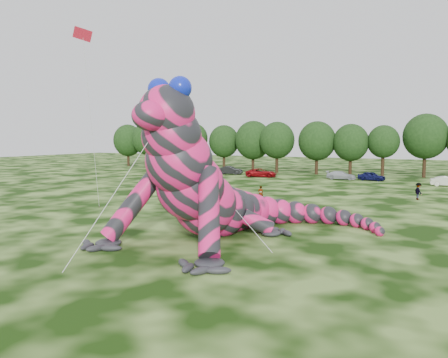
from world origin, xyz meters
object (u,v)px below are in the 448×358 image
object	(u,v)px
tree_2	(169,145)
car_0	(190,171)
tree_7	(317,148)
tree_8	(351,150)
tree_0	(128,145)
car_1	(230,170)
inflatable_gecko	(218,161)
spectator_0	(261,193)
spectator_2	(418,191)
car_2	(261,173)
tree_5	(253,146)
tree_9	(383,151)
tree_10	(425,146)
car_5	(447,181)
tree_6	(277,147)
flying_kite	(84,49)
tree_3	(194,146)
tree_4	(224,148)
tree_1	(147,145)
spectator_4	(218,181)
car_3	(341,175)
car_4	(372,176)

from	to	relation	value
tree_2	car_0	bearing A→B (deg)	-43.48
tree_7	tree_8	world-z (taller)	tree_7
tree_0	car_1	world-z (taller)	tree_0
inflatable_gecko	tree_7	xyz separation A→B (m)	(-6.64, 50.71, -0.38)
spectator_0	spectator_2	world-z (taller)	spectator_2
car_2	tree_5	bearing A→B (deg)	18.69
tree_9	tree_10	xyz separation A→B (m)	(6.33, 1.23, 0.91)
tree_8	car_5	world-z (taller)	tree_8
tree_2	tree_6	bearing A→B (deg)	-4.67
flying_kite	tree_5	size ratio (longest dim) A/B	1.63
car_1	car_5	bearing A→B (deg)	-105.75
tree_3	tree_5	size ratio (longest dim) A/B	0.96
car_0	spectator_2	world-z (taller)	spectator_2
car_1	spectator_2	size ratio (longest dim) A/B	2.39
tree_3	tree_4	xyz separation A→B (m)	(6.08, 1.64, -0.19)
car_5	tree_1	bearing A→B (deg)	72.95
flying_kite	tree_2	world-z (taller)	flying_kite
flying_kite	spectator_4	bearing A→B (deg)	91.46
tree_1	spectator_4	xyz separation A→B (m)	(31.56, -26.35, -4.09)
tree_6	car_0	world-z (taller)	tree_6
tree_0	tree_8	bearing A→B (deg)	-2.56
flying_kite	tree_10	xyz separation A→B (m)	(23.56, 51.59, -8.61)
tree_8	car_1	bearing A→B (deg)	-159.56
tree_1	tree_8	bearing A→B (deg)	-1.38
car_0	spectator_4	xyz separation A→B (m)	(13.68, -15.17, 0.18)
car_0	car_3	xyz separation A→B (m)	(26.33, 2.47, 0.03)
car_0	tree_1	bearing A→B (deg)	51.90
tree_5	flying_kite	bearing A→B (deg)	-82.29
tree_4	spectator_4	world-z (taller)	tree_4
tree_1	tree_7	bearing A→B (deg)	-1.87
tree_4	car_4	world-z (taller)	tree_4
tree_1	tree_8	world-z (taller)	tree_1
car_1	spectator_0	xyz separation A→B (m)	(16.86, -27.13, 0.05)
tree_2	tree_10	bearing A→B (deg)	-0.21
tree_8	car_2	xyz separation A→B (m)	(-12.67, -9.63, -3.75)
tree_3	flying_kite	bearing A→B (deg)	-68.67
spectator_4	tree_2	bearing A→B (deg)	128.44
car_0	car_2	bearing A→B (deg)	-94.00
inflatable_gecko	tree_3	distance (m)	60.33
tree_1	tree_10	distance (m)	55.76
tree_5	tree_6	world-z (taller)	tree_5
tree_1	car_2	distance (m)	33.49
tree_1	car_2	xyz separation A→B (m)	(31.46, -10.70, -4.18)
spectator_0	spectator_4	world-z (taller)	spectator_4
tree_3	tree_6	size ratio (longest dim) A/B	0.99
tree_5	car_1	xyz separation A→B (m)	(-0.69, -8.75, -4.17)
tree_9	car_3	xyz separation A→B (m)	(-5.21, -8.01, -3.68)
tree_5	tree_9	world-z (taller)	tree_5
tree_0	tree_2	distance (m)	11.55
tree_8	tree_10	size ratio (longest dim) A/B	0.85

